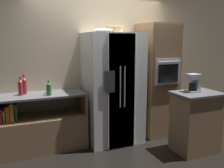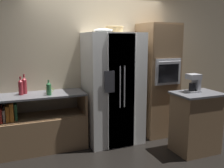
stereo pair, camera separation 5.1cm
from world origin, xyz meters
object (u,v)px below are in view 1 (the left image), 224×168
(bottle_tall, at_px, (21,87))
(bottle_short, at_px, (24,85))
(wicker_basket, at_px, (114,29))
(bottle_wide, at_px, (49,88))
(fruit_bowl, at_px, (103,30))
(wall_oven, at_px, (156,80))
(mug, at_px, (49,90))
(coffee_maker, at_px, (194,82))
(refrigerator, at_px, (113,88))

(bottle_tall, bearing_deg, bottle_short, 50.61)
(wicker_basket, height_order, bottle_wide, wicker_basket)
(bottle_wide, bearing_deg, fruit_bowl, -1.74)
(wall_oven, relative_size, fruit_bowl, 6.54)
(bottle_tall, bearing_deg, mug, -4.99)
(coffee_maker, bearing_deg, wicker_basket, 137.37)
(bottle_tall, relative_size, bottle_short, 0.93)
(wicker_basket, distance_m, coffee_maker, 1.57)
(bottle_short, height_order, bottle_wide, bottle_short)
(fruit_bowl, bearing_deg, refrigerator, 16.84)
(bottle_wide, distance_m, mug, 0.15)
(mug, bearing_deg, wicker_basket, -2.00)
(refrigerator, xyz_separation_m, bottle_wide, (-1.09, -0.03, 0.09))
(bottle_tall, height_order, bottle_wide, bottle_tall)
(wall_oven, relative_size, wicker_basket, 6.75)
(refrigerator, distance_m, wall_oven, 0.91)
(bottle_wide, relative_size, mug, 1.95)
(fruit_bowl, bearing_deg, wall_oven, 5.05)
(fruit_bowl, xyz_separation_m, bottle_short, (-1.24, 0.27, -0.86))
(wicker_basket, distance_m, bottle_short, 1.74)
(wicker_basket, relative_size, mug, 2.50)
(refrigerator, bearing_deg, bottle_tall, 174.58)
(fruit_bowl, height_order, bottle_wide, fruit_bowl)
(bottle_tall, relative_size, coffee_maker, 1.03)
(refrigerator, xyz_separation_m, coffee_maker, (1.03, -0.84, 0.18))
(bottle_wide, height_order, mug, bottle_wide)
(refrigerator, distance_m, bottle_short, 1.46)
(bottle_wide, bearing_deg, mug, 83.28)
(fruit_bowl, bearing_deg, mug, 169.47)
(mug, bearing_deg, bottle_wide, -96.72)
(wicker_basket, bearing_deg, coffee_maker, -42.63)
(refrigerator, relative_size, bottle_short, 6.02)
(bottle_tall, bearing_deg, wall_oven, -2.47)
(wall_oven, distance_m, bottle_short, 2.34)
(refrigerator, height_order, coffee_maker, refrigerator)
(fruit_bowl, distance_m, mug, 1.30)
(wicker_basket, distance_m, fruit_bowl, 0.28)
(bottle_tall, distance_m, mug, 0.43)
(bottle_tall, xyz_separation_m, bottle_wide, (0.40, -0.17, -0.02))
(refrigerator, distance_m, mug, 1.08)
(wicker_basket, height_order, coffee_maker, wicker_basket)
(bottle_wide, xyz_separation_m, mug, (0.02, 0.14, -0.05))
(mug, xyz_separation_m, coffee_maker, (2.11, -0.94, 0.14))
(mug, bearing_deg, fruit_bowl, -10.53)
(fruit_bowl, relative_size, bottle_wide, 1.33)
(wicker_basket, bearing_deg, bottle_wide, -175.14)
(bottle_tall, height_order, coffee_maker, coffee_maker)
(wicker_basket, bearing_deg, mug, 178.00)
(wall_oven, height_order, bottle_wide, wall_oven)
(fruit_bowl, height_order, coffee_maker, fruit_bowl)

